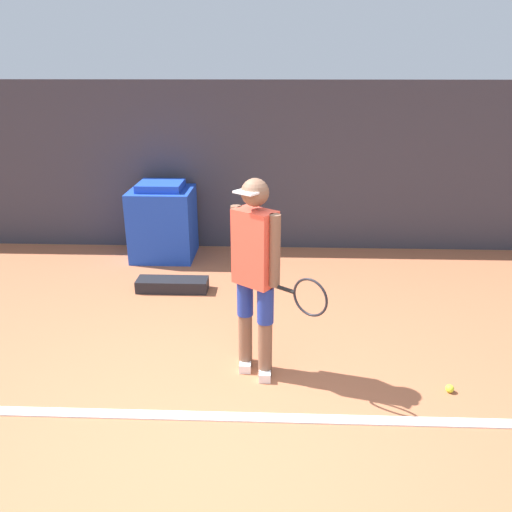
{
  "coord_description": "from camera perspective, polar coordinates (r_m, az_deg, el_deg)",
  "views": [
    {
      "loc": [
        0.43,
        -2.88,
        2.51
      ],
      "look_at": [
        0.28,
        1.06,
        1.01
      ],
      "focal_mm": 35.0,
      "sensor_mm": 36.0,
      "label": 1
    }
  ],
  "objects": [
    {
      "name": "covered_chair",
      "position": [
        7.01,
        -10.57,
        3.87
      ],
      "size": [
        0.84,
        0.77,
        1.06
      ],
      "color": "blue",
      "rests_on": "ground_plane"
    },
    {
      "name": "tennis_ball",
      "position": [
        4.53,
        21.27,
        -13.94
      ],
      "size": [
        0.07,
        0.07,
        0.07
      ],
      "color": "#D1E533",
      "rests_on": "ground_plane"
    },
    {
      "name": "back_wall",
      "position": [
        7.16,
        -1.31,
        10.09
      ],
      "size": [
        24.0,
        0.1,
        2.35
      ],
      "color": "#383842",
      "rests_on": "ground_plane"
    },
    {
      "name": "tennis_player",
      "position": [
        4.05,
        0.01,
        -1.71
      ],
      "size": [
        0.76,
        0.61,
        1.72
      ],
      "rotation": [
        0.0,
        0.0,
        -0.65
      ],
      "color": "brown",
      "rests_on": "ground_plane"
    },
    {
      "name": "equipment_bag",
      "position": [
        6.04,
        -9.52,
        -3.25
      ],
      "size": [
        0.84,
        0.26,
        0.15
      ],
      "color": "black",
      "rests_on": "ground_plane"
    },
    {
      "name": "court_baseline",
      "position": [
        4.02,
        -4.68,
        -17.81
      ],
      "size": [
        21.6,
        0.1,
        0.01
      ],
      "color": "white",
      "rests_on": "ground_plane"
    },
    {
      "name": "ground_plane",
      "position": [
        3.85,
        -5.09,
        -19.98
      ],
      "size": [
        24.0,
        24.0,
        0.0
      ],
      "primitive_type": "plane",
      "color": "#B76642"
    }
  ]
}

